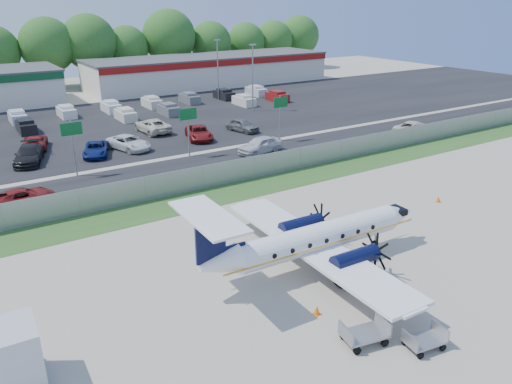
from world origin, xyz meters
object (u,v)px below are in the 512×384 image
baggage_cart_far (364,333)px  service_container (9,361)px  baggage_cart_near (425,340)px  aircraft (315,238)px

baggage_cart_far → service_container: (-13.86, 5.54, 0.79)m
baggage_cart_near → service_container: bearing=155.4°
baggage_cart_near → baggage_cart_far: 2.64m
baggage_cart_near → service_container: 17.47m
aircraft → baggage_cart_near: 8.52m
baggage_cart_near → baggage_cart_far: (-2.00, 1.73, 0.06)m
aircraft → baggage_cart_near: bearing=-93.1°
aircraft → baggage_cart_near: aircraft is taller
aircraft → service_container: aircraft is taller
baggage_cart_near → service_container: size_ratio=0.70×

